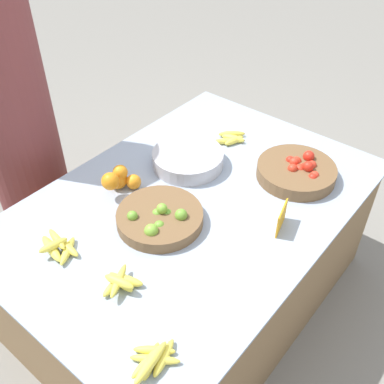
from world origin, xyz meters
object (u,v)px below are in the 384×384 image
object	(u,v)px
tomato_basket	(297,171)
price_sign	(282,218)
metal_bowl	(188,159)
lime_bowl	(160,218)
vendor_person	(15,121)

from	to	relation	value
tomato_basket	price_sign	world-z (taller)	price_sign
metal_bowl	price_sign	distance (m)	0.55
lime_bowl	vendor_person	distance (m)	0.87
tomato_basket	metal_bowl	bearing A→B (deg)	119.20
lime_bowl	metal_bowl	distance (m)	0.40
lime_bowl	price_sign	bearing A→B (deg)	-54.04
lime_bowl	vendor_person	bearing A→B (deg)	92.71
vendor_person	lime_bowl	bearing A→B (deg)	-87.29
vendor_person	price_sign	bearing A→B (deg)	-75.67
price_sign	vendor_person	size ratio (longest dim) A/B	0.07
lime_bowl	tomato_basket	distance (m)	0.66
lime_bowl	tomato_basket	world-z (taller)	tomato_basket
tomato_basket	metal_bowl	distance (m)	0.49
tomato_basket	vendor_person	distance (m)	1.31
vendor_person	tomato_basket	bearing A→B (deg)	-60.32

